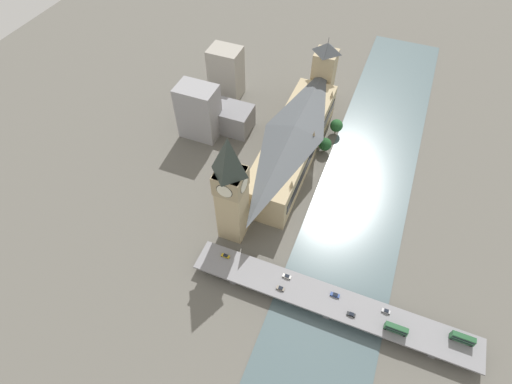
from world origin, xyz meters
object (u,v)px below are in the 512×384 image
(road_bridge, at_px, (331,302))
(double_decker_bus_mid, at_px, (463,338))
(car_southbound_mid, at_px, (386,311))
(car_southbound_tail, at_px, (225,256))
(victoria_tower, at_px, (324,73))
(car_northbound_mid, at_px, (335,295))
(clock_tower, at_px, (231,189))
(car_southbound_lead, at_px, (287,276))
(car_northbound_lead, at_px, (280,288))
(car_northbound_tail, at_px, (351,314))
(double_decker_bus_lead, at_px, (396,329))
(parliament_hall, at_px, (293,143))

(road_bridge, height_order, double_decker_bus_mid, double_decker_bus_mid)
(car_southbound_mid, height_order, car_southbound_tail, car_southbound_mid)
(victoria_tower, distance_m, car_southbound_tail, 152.21)
(car_northbound_mid, xyz_separation_m, car_southbound_tail, (58.06, 0.01, -0.01))
(clock_tower, distance_m, car_southbound_tail, 36.41)
(car_northbound_mid, bearing_deg, car_southbound_lead, -1.63)
(car_northbound_lead, xyz_separation_m, car_southbound_lead, (-0.81, -7.17, 0.05))
(car_northbound_tail, relative_size, car_southbound_lead, 0.93)
(clock_tower, xyz_separation_m, victoria_tower, (-11.89, -131.39, -14.01))
(clock_tower, xyz_separation_m, car_southbound_tail, (-3.98, 19.73, -30.34))
(car_northbound_lead, bearing_deg, car_northbound_mid, -165.85)
(victoria_tower, relative_size, car_southbound_tail, 11.02)
(car_southbound_mid, bearing_deg, car_northbound_tail, 27.17)
(double_decker_bus_lead, distance_m, car_southbound_lead, 55.07)
(double_decker_bus_mid, height_order, car_northbound_mid, double_decker_bus_mid)
(parliament_hall, height_order, road_bridge, parliament_hall)
(victoria_tower, height_order, car_northbound_mid, victoria_tower)
(victoria_tower, bearing_deg, car_northbound_lead, 98.85)
(double_decker_bus_lead, relative_size, car_northbound_lead, 2.55)
(car_southbound_lead, bearing_deg, clock_tower, -27.05)
(victoria_tower, xyz_separation_m, car_southbound_tail, (7.91, 151.12, -16.33))
(car_northbound_lead, relative_size, car_southbound_tail, 0.90)
(clock_tower, distance_m, road_bridge, 72.70)
(victoria_tower, distance_m, car_southbound_lead, 153.39)
(double_decker_bus_lead, bearing_deg, car_northbound_mid, -12.47)
(parliament_hall, height_order, clock_tower, clock_tower)
(parliament_hall, bearing_deg, double_decker_bus_lead, 131.08)
(victoria_tower, relative_size, road_bridge, 0.36)
(car_northbound_mid, bearing_deg, road_bridge, 72.84)
(double_decker_bus_mid, bearing_deg, clock_tower, -9.37)
(car_southbound_tail, bearing_deg, car_northbound_lead, 168.75)
(parliament_hall, relative_size, car_northbound_tail, 27.18)
(car_southbound_tail, bearing_deg, car_southbound_mid, -179.32)
(clock_tower, relative_size, victoria_tower, 1.42)
(clock_tower, relative_size, double_decker_bus_mid, 6.85)
(double_decker_bus_lead, distance_m, car_northbound_lead, 55.40)
(double_decker_bus_lead, relative_size, car_southbound_lead, 2.40)
(clock_tower, bearing_deg, car_southbound_lead, 152.95)
(victoria_tower, height_order, car_southbound_tail, victoria_tower)
(clock_tower, distance_m, car_northbound_lead, 54.16)
(parliament_hall, xyz_separation_m, car_southbound_mid, (-74.37, 84.02, -7.29))
(victoria_tower, height_order, double_decker_bus_mid, victoria_tower)
(victoria_tower, distance_m, car_southbound_mid, 168.36)
(car_northbound_mid, distance_m, car_northbound_tail, 11.57)
(clock_tower, relative_size, car_northbound_lead, 17.31)
(parliament_hall, distance_m, double_decker_bus_mid, 137.59)
(double_decker_bus_lead, height_order, double_decker_bus_mid, double_decker_bus_mid)
(car_northbound_lead, bearing_deg, car_northbound_tail, 179.74)
(car_southbound_mid, bearing_deg, clock_tower, -12.25)
(car_northbound_tail, bearing_deg, double_decker_bus_lead, -179.89)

